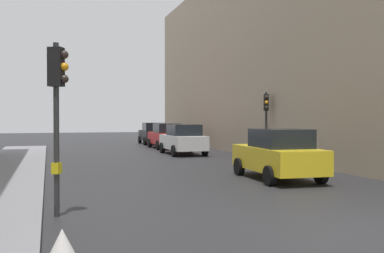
% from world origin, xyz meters
% --- Properties ---
extents(ground_plane, '(120.00, 120.00, 0.00)m').
position_xyz_m(ground_plane, '(0.00, 0.00, 0.00)').
color(ground_plane, '#28282B').
extents(building_facade_right, '(12.00, 34.53, 11.91)m').
position_xyz_m(building_facade_right, '(11.48, 17.41, 5.95)').
color(building_facade_right, gray).
rests_on(building_facade_right, ground).
extents(traffic_light_mid_street, '(0.33, 0.45, 3.45)m').
position_xyz_m(traffic_light_mid_street, '(5.17, 12.87, 2.38)').
color(traffic_light_mid_street, '#2D2D2D').
rests_on(traffic_light_mid_street, ground).
extents(traffic_light_near_right, '(0.45, 0.35, 3.75)m').
position_xyz_m(traffic_light_near_right, '(-5.16, 2.55, 2.59)').
color(traffic_light_near_right, '#2D2D2D').
rests_on(traffic_light_near_right, ground).
extents(car_dark_suv, '(2.17, 4.28, 1.76)m').
position_xyz_m(car_dark_suv, '(2.84, 28.14, 0.88)').
color(car_dark_suv, black).
rests_on(car_dark_suv, ground).
extents(car_white_compact, '(2.02, 4.20, 1.76)m').
position_xyz_m(car_white_compact, '(2.16, 17.47, 0.88)').
color(car_white_compact, silver).
rests_on(car_white_compact, ground).
extents(car_yellow_taxi, '(2.21, 4.30, 1.76)m').
position_xyz_m(car_yellow_taxi, '(2.24, 6.31, 0.88)').
color(car_yellow_taxi, yellow).
rests_on(car_yellow_taxi, ground).
extents(car_red_sedan, '(2.06, 4.22, 1.76)m').
position_xyz_m(car_red_sedan, '(2.54, 22.77, 0.88)').
color(car_red_sedan, red).
rests_on(car_red_sedan, ground).
extents(warning_sign_triangle, '(0.64, 0.64, 0.65)m').
position_xyz_m(warning_sign_triangle, '(-5.18, -1.28, 0.33)').
color(warning_sign_triangle, silver).
rests_on(warning_sign_triangle, ground).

